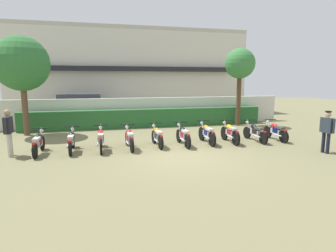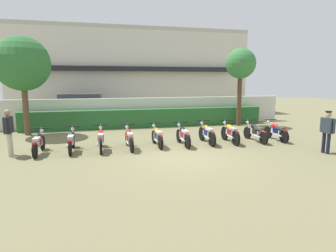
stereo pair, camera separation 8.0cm
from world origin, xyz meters
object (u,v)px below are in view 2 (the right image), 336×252
at_px(motorcycle_in_row_2, 101,139).
at_px(motorcycle_in_row_5, 183,135).
at_px(tree_near_inspector, 22,64).
at_px(motorcycle_in_row_0, 38,143).
at_px(parked_car, 83,108).
at_px(motorcycle_in_row_4, 157,136).
at_px(motorcycle_in_row_8, 255,132).
at_px(tree_far_side, 241,65).
at_px(motorcycle_in_row_6, 207,133).
at_px(motorcycle_in_row_9, 276,131).
at_px(inspector_person, 9,128).
at_px(motorcycle_in_row_3, 129,138).
at_px(officer_0, 327,129).
at_px(motorcycle_in_row_7, 230,133).
at_px(motorcycle_in_row_1, 71,141).

distance_m(motorcycle_in_row_2, motorcycle_in_row_5, 3.46).
relative_size(tree_near_inspector, motorcycle_in_row_0, 2.66).
xyz_separation_m(parked_car, motorcycle_in_row_4, (3.37, -8.32, -0.50)).
bearing_deg(motorcycle_in_row_8, tree_near_inspector, 66.58).
height_order(tree_near_inspector, tree_far_side, tree_near_inspector).
bearing_deg(tree_far_side, motorcycle_in_row_0, -157.31).
xyz_separation_m(motorcycle_in_row_6, motorcycle_in_row_8, (2.32, -0.14, -0.02)).
bearing_deg(motorcycle_in_row_6, motorcycle_in_row_4, 90.33).
bearing_deg(motorcycle_in_row_9, motorcycle_in_row_8, 86.01).
distance_m(tree_near_inspector, inspector_person, 4.98).
relative_size(motorcycle_in_row_3, officer_0, 1.14).
distance_m(motorcycle_in_row_0, motorcycle_in_row_8, 9.23).
bearing_deg(motorcycle_in_row_5, motorcycle_in_row_2, 89.61).
height_order(parked_car, motorcycle_in_row_4, parked_car).
xyz_separation_m(tree_near_inspector, motorcycle_in_row_7, (9.29, -4.16, -3.12)).
relative_size(motorcycle_in_row_2, motorcycle_in_row_5, 1.05).
relative_size(motorcycle_in_row_6, officer_0, 1.16).
bearing_deg(officer_0, inspector_person, -17.58).
xyz_separation_m(motorcycle_in_row_8, officer_0, (1.49, -2.58, 0.53)).
bearing_deg(motorcycle_in_row_7, inspector_person, 92.14).
bearing_deg(tree_far_side, tree_near_inspector, -178.83).
bearing_deg(motorcycle_in_row_5, motorcycle_in_row_1, 88.97).
distance_m(motorcycle_in_row_5, motorcycle_in_row_8, 3.46).
distance_m(motorcycle_in_row_1, motorcycle_in_row_6, 5.72).
height_order(motorcycle_in_row_0, motorcycle_in_row_8, motorcycle_in_row_8).
relative_size(parked_car, motorcycle_in_row_2, 2.37).
bearing_deg(parked_car, motorcycle_in_row_1, -87.70).
relative_size(motorcycle_in_row_3, motorcycle_in_row_5, 1.01).
bearing_deg(motorcycle_in_row_9, motorcycle_in_row_7, 86.81).
relative_size(parked_car, officer_0, 2.80).
relative_size(tree_far_side, motorcycle_in_row_1, 2.49).
height_order(motorcycle_in_row_9, inspector_person, inspector_person).
bearing_deg(officer_0, parked_car, -55.01).
xyz_separation_m(motorcycle_in_row_6, motorcycle_in_row_7, (1.07, -0.12, 0.00)).
bearing_deg(motorcycle_in_row_8, motorcycle_in_row_5, 88.15).
bearing_deg(inspector_person, tree_far_side, 21.20).
relative_size(motorcycle_in_row_4, inspector_person, 1.03).
distance_m(motorcycle_in_row_8, officer_0, 3.03).
bearing_deg(motorcycle_in_row_3, motorcycle_in_row_1, 86.26).
xyz_separation_m(motorcycle_in_row_3, inspector_person, (-4.42, -0.07, 0.59)).
xyz_separation_m(parked_car, inspector_person, (-2.25, -8.54, 0.10)).
relative_size(motorcycle_in_row_0, motorcycle_in_row_6, 0.97).
xyz_separation_m(tree_far_side, officer_0, (0.03, -7.01, -2.73)).
distance_m(motorcycle_in_row_7, motorcycle_in_row_8, 1.25).
relative_size(tree_near_inspector, motorcycle_in_row_8, 2.59).
bearing_deg(motorcycle_in_row_0, motorcycle_in_row_8, -88.15).
distance_m(tree_far_side, motorcycle_in_row_3, 9.10).
distance_m(motorcycle_in_row_0, officer_0, 11.03).
xyz_separation_m(motorcycle_in_row_4, inspector_person, (-5.62, -0.23, 0.60)).
bearing_deg(motorcycle_in_row_7, motorcycle_in_row_6, 85.19).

